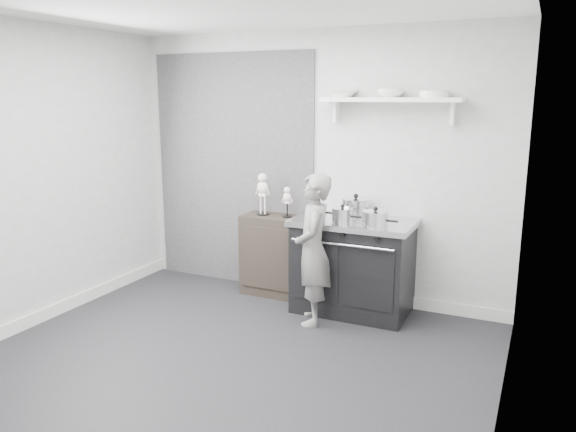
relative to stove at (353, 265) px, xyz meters
The scene contains 15 objects.
ground 1.64m from the stove, 110.24° to the right, with size 4.00×4.00×0.00m, color black.
room_shell 1.88m from the stove, 115.51° to the right, with size 4.02×3.62×2.71m.
wall_shelf 1.58m from the stove, 38.14° to the left, with size 1.30×0.26×0.24m.
stove is the anchor object (origin of this frame).
side_cabinet 0.92m from the stove, behind, with size 0.65×0.38×0.84m, color black.
child 0.54m from the stove, 120.31° to the right, with size 0.51×0.33×1.39m, color slate.
pot_front_left 0.64m from the stove, 160.87° to the right, with size 0.29×0.20×0.19m.
pot_back_left 0.56m from the stove, 103.66° to the left, with size 0.36×0.27×0.22m.
pot_front_right 0.62m from the stove, 36.56° to the right, with size 0.32×0.24×0.18m.
pot_front_center 0.54m from the stove, 116.91° to the right, with size 0.28×0.20×0.16m.
skeleton_full 1.22m from the stove, behind, with size 0.14×0.09×0.50m, color silver, non-canonical shape.
skeleton_torso 0.95m from the stove, 169.98° to the left, with size 0.10×0.06×0.36m, color silver, non-canonical shape.
bowl_large 1.64m from the stove, 138.28° to the left, with size 0.29×0.29×0.07m, color white.
bowl_small 1.65m from the stove, 37.54° to the left, with size 0.24×0.24×0.08m, color white.
plate_stack 1.75m from the stove, 16.74° to the left, with size 0.25×0.25×0.06m, color white.
Camera 1 is at (2.15, -3.47, 2.06)m, focal length 35.00 mm.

